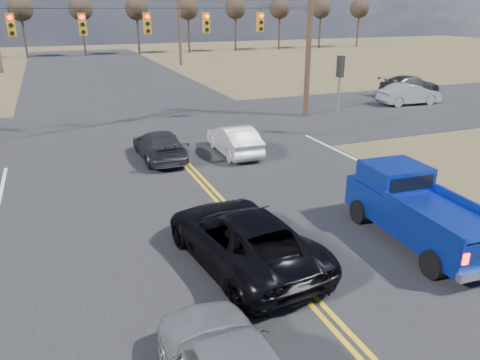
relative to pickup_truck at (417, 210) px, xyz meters
name	(u,v)px	position (x,y,z in m)	size (l,w,h in m)	color
ground	(357,349)	(-4.06, -3.14, -0.89)	(160.00, 160.00, 0.00)	brown
road_main	(199,179)	(-4.06, 6.86, -0.89)	(14.00, 120.00, 0.02)	#28282B
road_cross	(154,130)	(-4.06, 14.86, -0.89)	(120.00, 12.00, 0.02)	#28282B
signal_gantry	(159,29)	(-3.56, 14.65, 4.17)	(19.60, 4.83, 10.00)	#473323
utility_poles	(152,26)	(-4.06, 13.86, 4.34)	(19.60, 58.32, 10.00)	#473323
treeline	(119,13)	(-4.06, 23.82, 4.81)	(87.00, 117.80, 7.40)	#33261C
pickup_truck	(417,210)	(0.00, 0.00, 0.00)	(2.19, 5.00, 1.84)	black
black_suv	(243,237)	(-4.86, 0.60, -0.18)	(2.37, 5.15, 1.43)	black
white_car_queue	(234,140)	(-1.69, 9.41, -0.26)	(1.35, 3.86, 1.27)	silver
dgrey_car_queue	(160,145)	(-4.86, 9.86, -0.29)	(1.68, 4.14, 1.20)	#2B2B2F
cross_car_east_near	(409,94)	(12.98, 15.42, -0.21)	(4.16, 1.45, 1.37)	gray
cross_car_east_far	(410,85)	(15.52, 18.31, -0.19)	(4.83, 1.96, 1.40)	#2F2F34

